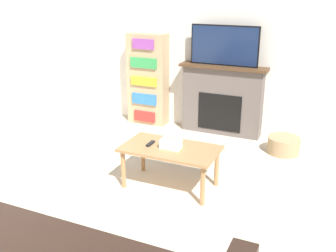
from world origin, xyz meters
The scene contains 8 objects.
wall_back centered at (0.00, 4.64, 1.35)m, with size 6.32×0.06×2.70m.
fireplace centered at (0.23, 4.49, 0.52)m, with size 1.27×0.28×1.03m.
tv centered at (0.23, 4.47, 1.31)m, with size 0.98×0.03×0.56m.
coffee_table centered at (0.22, 2.65, 0.40)m, with size 1.04×0.58×0.46m.
tissue_box centered at (0.23, 2.63, 0.51)m, with size 0.22×0.12×0.10m.
remote_control centered at (-0.01, 2.63, 0.48)m, with size 0.04×0.15×0.02m.
bookshelf centered at (-0.98, 4.47, 0.71)m, with size 0.62×0.29×1.42m.
storage_basket centered at (1.22, 4.10, 0.11)m, with size 0.42×0.42×0.22m.
Camera 1 is at (1.79, -0.90, 2.11)m, focal length 42.00 mm.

